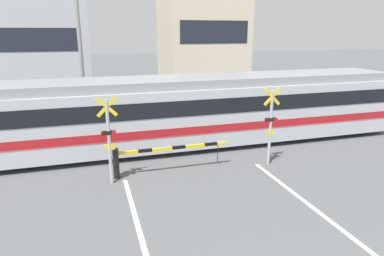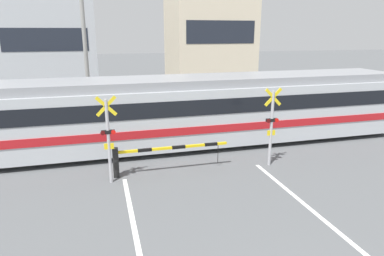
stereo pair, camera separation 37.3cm
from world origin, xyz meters
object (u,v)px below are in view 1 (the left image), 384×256
Objects in this scene: commuter_train at (185,110)px; crossing_barrier_far at (190,113)px; crossing_signal_right at (271,123)px; pedestrian at (131,100)px; crossing_signal_left at (109,137)px; crossing_barrier_near at (148,155)px.

commuter_train reaches higher than crossing_barrier_far.
crossing_signal_right is (2.47, -3.18, 0.00)m from commuter_train.
crossing_barrier_far is 2.58× the size of pedestrian.
crossing_signal_left is at bearing 180.00° from crossing_signal_right.
crossing_barrier_near is 6.61m from crossing_barrier_far.
crossing_signal_left and crossing_signal_right have the same top height.
crossing_signal_right is at bearing -77.61° from crossing_barrier_far.
commuter_train is at bearing 127.88° from crossing_signal_right.
commuter_train is 6.75× the size of crossing_signal_right.
pedestrian reaches higher than crossing_barrier_far.
crossing_barrier_far is 1.41× the size of crossing_signal_left.
crossing_signal_right is (1.35, -6.14, 0.92)m from crossing_barrier_far.
pedestrian is (-2.67, 3.72, 0.20)m from crossing_barrier_far.
crossing_barrier_near is at bearing -127.57° from commuter_train.
commuter_train is 4.72m from crossing_signal_left.
commuter_train reaches higher than pedestrian.
commuter_train is at bearing -76.98° from pedestrian.
crossing_signal_left is (-1.35, -0.40, 0.92)m from crossing_barrier_near.
pedestrian is at bearing 112.18° from crossing_signal_right.
pedestrian is (-4.02, 9.86, -0.71)m from crossing_signal_right.
crossing_barrier_near is 1.41× the size of crossing_signal_right.
pedestrian is (0.60, 9.46, 0.20)m from crossing_barrier_near.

